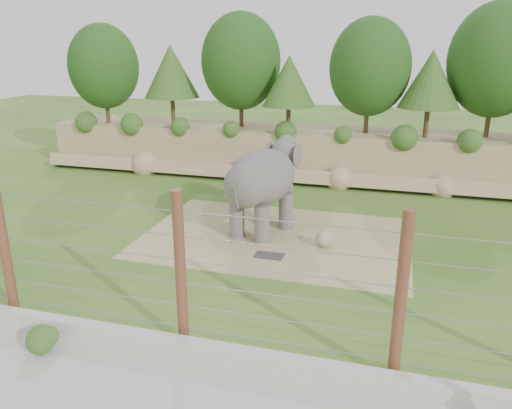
# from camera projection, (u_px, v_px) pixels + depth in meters

# --- Properties ---
(ground) EXTENTS (90.00, 90.00, 0.00)m
(ground) POSITION_uv_depth(u_px,v_px,m) (239.00, 269.00, 16.47)
(ground) COLOR #2D5D18
(ground) RESTS_ON ground
(back_embankment) EXTENTS (30.00, 5.52, 8.77)m
(back_embankment) POSITION_uv_depth(u_px,v_px,m) (321.00, 104.00, 26.66)
(back_embankment) COLOR tan
(back_embankment) RESTS_ON ground
(dirt_patch) EXTENTS (10.00, 7.00, 0.02)m
(dirt_patch) POSITION_uv_depth(u_px,v_px,m) (276.00, 237.00, 19.08)
(dirt_patch) COLOR tan
(dirt_patch) RESTS_ON ground
(drain_grate) EXTENTS (1.00, 0.60, 0.03)m
(drain_grate) POSITION_uv_depth(u_px,v_px,m) (269.00, 256.00, 17.39)
(drain_grate) COLOR #262628
(drain_grate) RESTS_ON dirt_patch
(elephant) EXTENTS (2.93, 4.61, 3.46)m
(elephant) POSITION_uv_depth(u_px,v_px,m) (262.00, 190.00, 19.04)
(elephant) COLOR #69615D
(elephant) RESTS_ON ground
(stone_ball) EXTENTS (0.61, 0.61, 0.61)m
(stone_ball) POSITION_uv_depth(u_px,v_px,m) (324.00, 239.00, 18.10)
(stone_ball) COLOR gray
(stone_ball) RESTS_ON dirt_patch
(retaining_wall) EXTENTS (26.00, 0.35, 0.50)m
(retaining_wall) POSITION_uv_depth(u_px,v_px,m) (175.00, 347.00, 11.83)
(retaining_wall) COLOR beige
(retaining_wall) RESTS_ON ground
(barrier_fence) EXTENTS (20.26, 0.26, 4.00)m
(barrier_fence) POSITION_uv_depth(u_px,v_px,m) (181.00, 271.00, 11.74)
(barrier_fence) COLOR brown
(barrier_fence) RESTS_ON ground
(walkway_shrub) EXTENTS (0.70, 0.70, 0.70)m
(walkway_shrub) POSITION_uv_depth(u_px,v_px,m) (44.00, 342.00, 11.85)
(walkway_shrub) COLOR #315B22
(walkway_shrub) RESTS_ON walkway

